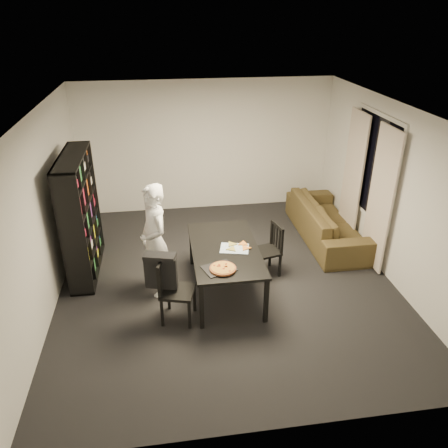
{
  "coord_description": "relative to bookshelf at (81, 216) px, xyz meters",
  "views": [
    {
      "loc": [
        -0.87,
        -5.63,
        3.82
      ],
      "look_at": [
        -0.06,
        -0.19,
        1.05
      ],
      "focal_mm": 35.0,
      "sensor_mm": 36.0,
      "label": 1
    }
  ],
  "objects": [
    {
      "name": "room",
      "position": [
        2.16,
        -0.6,
        0.35
      ],
      "size": [
        5.01,
        5.51,
        2.61
      ],
      "color": "black",
      "rests_on": "ground"
    },
    {
      "name": "window_pane",
      "position": [
        4.64,
        -0.0,
        0.55
      ],
      "size": [
        0.02,
        1.4,
        1.6
      ],
      "primitive_type": "cube",
      "color": "black",
      "rests_on": "room"
    },
    {
      "name": "window_frame",
      "position": [
        4.64,
        -0.0,
        0.55
      ],
      "size": [
        0.03,
        1.52,
        1.72
      ],
      "primitive_type": "cube",
      "color": "white",
      "rests_on": "room"
    },
    {
      "name": "curtain_left",
      "position": [
        4.56,
        -0.52,
        0.2
      ],
      "size": [
        0.03,
        0.7,
        2.25
      ],
      "primitive_type": "cube",
      "color": "beige",
      "rests_on": "room"
    },
    {
      "name": "curtain_right",
      "position": [
        4.56,
        0.52,
        0.2
      ],
      "size": [
        0.03,
        0.7,
        2.25
      ],
      "primitive_type": "cube",
      "color": "beige",
      "rests_on": "room"
    },
    {
      "name": "bookshelf",
      "position": [
        0.0,
        0.0,
        0.0
      ],
      "size": [
        0.35,
        1.5,
        1.9
      ],
      "primitive_type": "cube",
      "color": "black",
      "rests_on": "room"
    },
    {
      "name": "dining_table",
      "position": [
        2.09,
        -0.89,
        -0.3
      ],
      "size": [
        0.95,
        1.71,
        0.71
      ],
      "color": "black",
      "rests_on": "room"
    },
    {
      "name": "chair_left",
      "position": [
        1.29,
        -1.43,
        -0.43
      ],
      "size": [
        0.52,
        0.52,
        0.92
      ],
      "rotation": [
        0.0,
        0.0,
        1.3
      ],
      "color": "black",
      "rests_on": "room"
    },
    {
      "name": "chair_right",
      "position": [
        2.87,
        -0.52,
        -0.48
      ],
      "size": [
        0.47,
        0.47,
        0.83
      ],
      "rotation": [
        0.0,
        0.0,
        -1.33
      ],
      "color": "black",
      "rests_on": "room"
    },
    {
      "name": "draped_jacket",
      "position": [
        1.17,
        -1.4,
        -0.19
      ],
      "size": [
        0.44,
        0.28,
        0.51
      ],
      "rotation": [
        0.0,
        0.0,
        1.3
      ],
      "color": "black",
      "rests_on": "chair_left"
    },
    {
      "name": "person",
      "position": [
        1.1,
        -0.76,
        -0.11
      ],
      "size": [
        0.6,
        0.72,
        1.68
      ],
      "primitive_type": "imported",
      "rotation": [
        0.0,
        0.0,
        -1.2
      ],
      "color": "white",
      "rests_on": "room"
    },
    {
      "name": "baking_tray",
      "position": [
        1.93,
        -1.41,
        -0.23
      ],
      "size": [
        0.48,
        0.44,
        0.01
      ],
      "primitive_type": "cube",
      "rotation": [
        0.0,
        0.0,
        0.35
      ],
      "color": "black",
      "rests_on": "dining_table"
    },
    {
      "name": "pepperoni_pizza",
      "position": [
        1.98,
        -1.45,
        -0.21
      ],
      "size": [
        0.35,
        0.35,
        0.03
      ],
      "rotation": [
        0.0,
        0.0,
        0.24
      ],
      "color": "brown",
      "rests_on": "dining_table"
    },
    {
      "name": "kitchen_towel",
      "position": [
        2.22,
        -0.92,
        -0.23
      ],
      "size": [
        0.46,
        0.38,
        0.01
      ],
      "primitive_type": "cube",
      "rotation": [
        0.0,
        0.0,
        -0.23
      ],
      "color": "silver",
      "rests_on": "dining_table"
    },
    {
      "name": "pizza_slices",
      "position": [
        2.28,
        -0.88,
        -0.22
      ],
      "size": [
        0.47,
        0.44,
        0.01
      ],
      "primitive_type": null,
      "rotation": [
        0.0,
        0.0,
        0.43
      ],
      "color": "#E49247",
      "rests_on": "dining_table"
    },
    {
      "name": "sofa",
      "position": [
        4.16,
        0.46,
        -0.62
      ],
      "size": [
        0.9,
        2.29,
        0.67
      ],
      "primitive_type": "imported",
      "rotation": [
        0.0,
        0.0,
        1.57
      ],
      "color": "#44351B",
      "rests_on": "room"
    }
  ]
}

